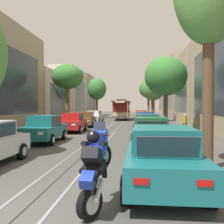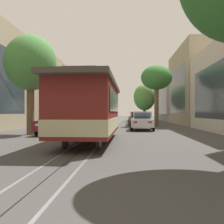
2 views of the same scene
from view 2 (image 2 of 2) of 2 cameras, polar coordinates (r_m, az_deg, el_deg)
name	(u,v)px [view 2 (image 2 of 2)]	position (r m, az deg, el deg)	size (l,w,h in m)	color
ground_plane	(108,128)	(24.55, -0.88, -3.62)	(166.89, 166.89, 0.00)	#4C4947
trolley_track_rails	(104,132)	(19.90, -1.88, -4.42)	(1.14, 74.76, 0.01)	gray
parked_car_white_near_left	(134,116)	(47.19, 4.96, -0.98)	(2.03, 4.37, 1.58)	silver
parked_car_teal_second_left	(136,117)	(40.83, 5.25, -1.11)	(2.07, 4.39, 1.58)	#196B70
parked_car_red_mid_left	(136,118)	(34.39, 5.34, -1.29)	(2.07, 4.39, 1.58)	red
parked_car_brown_fourth_left	(138,119)	(28.67, 5.69, -1.52)	(2.12, 4.41, 1.58)	brown
parked_car_white_fifth_left	(142,121)	(21.99, 6.72, -1.94)	(2.11, 4.41, 1.58)	silver
parked_car_teal_near_right	(102,116)	(49.37, -2.16, -0.94)	(2.05, 4.38, 1.58)	#196B70
parked_car_green_second_right	(98,117)	(43.14, -3.05, -1.06)	(2.11, 4.41, 1.58)	#1E6038
parked_car_teal_mid_right	(93,117)	(37.31, -4.14, -1.20)	(2.12, 4.41, 1.58)	#196B70
parked_car_blue_fourth_right	(86,118)	(31.16, -5.85, -1.41)	(2.10, 4.41, 1.58)	#233D93
parked_car_orange_fifth_right	(76,120)	(24.80, -7.99, -1.74)	(2.05, 4.38, 1.58)	orange
parked_car_maroon_sixth_right	(57,123)	(18.18, -12.16, -2.32)	(2.04, 4.38, 1.58)	maroon
street_tree_kerb_left_near	(145,97)	(46.01, 7.24, 3.25)	(3.88, 3.14, 6.59)	#4C3826
street_tree_kerb_left_second	(156,78)	(28.56, 9.84, 7.37)	(3.36, 3.29, 6.65)	brown
street_tree_kerb_right_near	(92,88)	(47.53, -4.51, 5.41)	(2.39, 2.09, 8.26)	brown
street_tree_kerb_right_second	(73,86)	(32.45, -8.74, 5.80)	(3.84, 4.01, 6.66)	brown
street_tree_kerb_right_mid	(31,64)	(18.59, -17.66, 10.21)	(3.47, 3.47, 6.78)	brown
cable_car_trolley	(90,109)	(12.64, -4.90, 0.63)	(2.66, 9.15, 3.28)	maroon
motorcycle_with_rider	(111,115)	(50.87, -0.30, -0.77)	(0.52, 1.87, 1.77)	black
pedestrian_on_left_pavement	(68,117)	(35.30, -9.71, -1.14)	(0.55, 0.42, 1.56)	#4C4233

